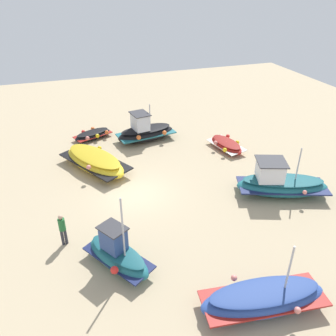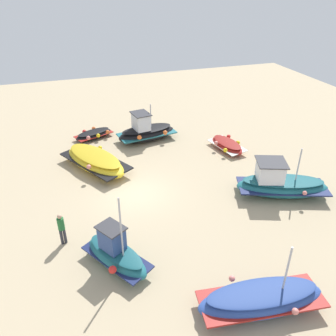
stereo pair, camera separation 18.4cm
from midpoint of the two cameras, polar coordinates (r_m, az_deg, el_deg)
The scene contains 9 objects.
ground_plane at distance 20.66m, azimuth -5.07°, elevation -4.15°, with size 53.61×53.61×0.00m, color tan.
fishing_boat_0 at distance 14.65m, azimuth 15.48°, elevation -20.10°, with size 2.29×5.18×3.02m.
fishing_boat_1 at distance 25.83m, azimuth 9.88°, elevation 3.74°, with size 3.39×1.95×0.80m.
fishing_boat_2 at distance 15.79m, azimuth -8.25°, elevation -13.83°, with size 3.69×2.95×3.90m.
fishing_boat_3 at distance 21.15m, azimuth 18.29°, elevation -2.51°, with size 3.69×5.64×3.06m.
fishing_boat_4 at distance 23.31m, azimuth -11.69°, elevation 1.16°, with size 5.81×4.45×1.14m.
fishing_boat_5 at distance 26.86m, azimuth -3.46°, elevation 6.04°, with size 2.67×4.81×2.86m.
fishing_boat_6 at distance 27.89m, azimuth -11.95°, elevation 5.45°, with size 2.27×3.26×0.69m.
person_walking at distance 17.22m, azimuth -16.88°, elevation -9.29°, with size 0.32×0.32×1.72m.
Camera 2 is at (-16.85, 3.47, 11.45)m, focal length 36.96 mm.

